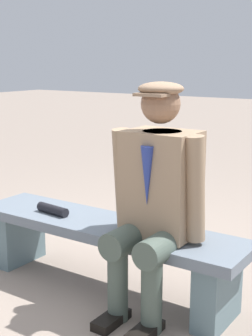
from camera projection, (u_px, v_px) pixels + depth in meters
ground_plane at (105, 288)px, 3.01m from camera, size 30.00×30.00×0.00m
bench at (105, 242)px, 2.94m from camera, size 1.77×0.42×0.42m
seated_man at (156, 193)px, 2.61m from camera, size 0.55×0.59×1.26m
rolled_magazine at (53, 210)px, 3.07m from camera, size 0.24×0.08×0.06m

